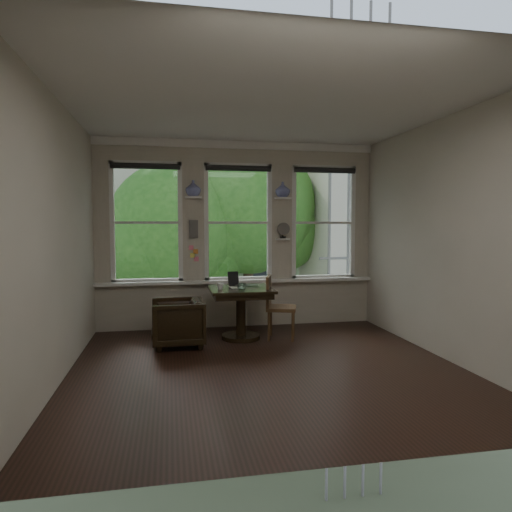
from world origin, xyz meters
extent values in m
plane|color=black|center=(0.00, 0.00, 0.00)|extent=(4.50, 4.50, 0.00)
plane|color=silver|center=(0.00, 0.00, 3.00)|extent=(4.50, 4.50, 0.00)
plane|color=beige|center=(0.00, 2.25, 1.50)|extent=(4.50, 0.00, 4.50)
plane|color=beige|center=(0.00, -2.25, 1.50)|extent=(4.50, 0.00, 4.50)
plane|color=beige|center=(-2.25, 0.00, 1.50)|extent=(0.00, 4.50, 4.50)
plane|color=beige|center=(2.25, 0.00, 1.50)|extent=(0.00, 4.50, 4.50)
cube|color=white|center=(-0.72, 2.15, 2.10)|extent=(0.26, 0.16, 0.03)
cube|color=white|center=(0.72, 2.15, 2.10)|extent=(0.26, 0.16, 0.03)
cube|color=#59544F|center=(-0.72, 2.18, 1.60)|extent=(0.14, 0.06, 0.28)
imported|color=silver|center=(-0.72, 2.15, 2.24)|extent=(0.24, 0.24, 0.25)
imported|color=silver|center=(0.72, 2.15, 2.24)|extent=(0.24, 0.24, 0.25)
imported|color=black|center=(-1.01, 1.14, 0.33)|extent=(0.74, 0.72, 0.65)
cube|color=maroon|center=(-1.01, 1.14, 0.45)|extent=(0.45, 0.45, 0.06)
imported|color=black|center=(0.01, 1.43, 0.76)|extent=(0.38, 0.27, 0.03)
imported|color=white|center=(-0.40, 1.28, 0.80)|extent=(0.10, 0.10, 0.09)
imported|color=white|center=(-0.12, 1.11, 0.80)|extent=(0.14, 0.14, 0.10)
cube|color=black|center=(-0.17, 1.58, 0.86)|extent=(0.17, 0.10, 0.22)
cube|color=silver|center=(-0.13, 1.48, 0.75)|extent=(0.24, 0.32, 0.00)
camera|label=1|loc=(-1.10, -5.13, 1.68)|focal=32.00mm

